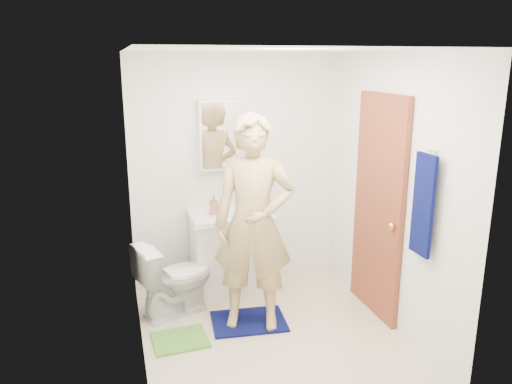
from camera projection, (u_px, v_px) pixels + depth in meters
floor at (271, 334)px, 4.40m from camera, size 2.20×2.40×0.02m
ceiling at (274, 49)px, 3.77m from camera, size 2.20×2.40×0.02m
wall_back at (237, 171)px, 5.21m from camera, size 2.20×0.02×2.40m
wall_front at (335, 256)px, 2.96m from camera, size 2.20×0.02×2.40m
wall_left at (133, 213)px, 3.79m from camera, size 0.02×2.40×2.40m
wall_right at (392, 192)px, 4.38m from camera, size 0.02×2.40×2.40m
vanity_cabinet at (230, 254)px, 5.10m from camera, size 0.75×0.55×0.80m
countertop at (230, 215)px, 4.99m from camera, size 0.79×0.59×0.05m
sink_basin at (230, 213)px, 4.99m from camera, size 0.40×0.40×0.03m
faucet at (226, 202)px, 5.14m from camera, size 0.03×0.03×0.12m
medicine_cabinet at (223, 135)px, 5.00m from camera, size 0.50×0.12×0.70m
mirror_panel at (225, 136)px, 4.94m from camera, size 0.46×0.01×0.66m
door at (378, 207)px, 4.55m from camera, size 0.05×0.80×2.05m
door_knob at (392, 226)px, 4.27m from camera, size 0.07×0.07×0.07m
towel at (423, 205)px, 3.82m from camera, size 0.03×0.24×0.80m
towel_hook at (433, 151)px, 3.72m from camera, size 0.06×0.02×0.02m
toilet at (175, 278)px, 4.65m from camera, size 0.80×0.61×0.72m
bath_mat at (249, 321)px, 4.56m from camera, size 0.71×0.54×0.02m
green_rug at (180, 340)px, 4.26m from camera, size 0.48×0.42×0.02m
soap_dispenser at (214, 205)px, 4.90m from camera, size 0.10×0.10×0.20m
toothbrush_cup at (247, 203)px, 5.12m from camera, size 0.15×0.15×0.10m
man at (254, 224)px, 4.27m from camera, size 0.80×0.66×1.89m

